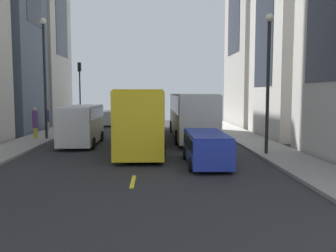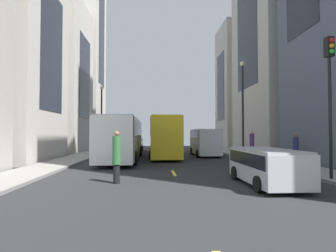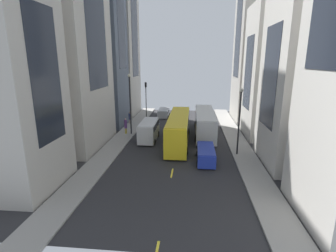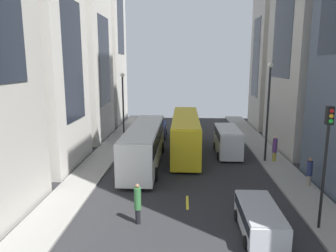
% 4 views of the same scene
% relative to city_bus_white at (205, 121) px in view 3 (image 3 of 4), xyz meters
% --- Properties ---
extents(ground_plane, '(42.04, 42.04, 0.00)m').
position_rel_city_bus_white_xyz_m(ground_plane, '(3.60, 3.04, -2.01)').
color(ground_plane, '#28282B').
extents(sidewalk_west, '(2.61, 44.00, 0.15)m').
position_rel_city_bus_white_xyz_m(sidewalk_west, '(-4.11, 3.04, -1.93)').
color(sidewalk_west, gray).
rests_on(sidewalk_west, ground).
extents(sidewalk_east, '(2.61, 44.00, 0.15)m').
position_rel_city_bus_white_xyz_m(sidewalk_east, '(11.32, 3.04, -1.93)').
color(sidewalk_east, gray).
rests_on(sidewalk_east, ground).
extents(lane_stripe_0, '(0.16, 2.00, 0.01)m').
position_rel_city_bus_white_xyz_m(lane_stripe_0, '(3.60, -17.96, -2.00)').
color(lane_stripe_0, yellow).
rests_on(lane_stripe_0, ground).
extents(lane_stripe_1, '(0.16, 2.00, 0.01)m').
position_rel_city_bus_white_xyz_m(lane_stripe_1, '(3.60, -7.46, -2.00)').
color(lane_stripe_1, yellow).
rests_on(lane_stripe_1, ground).
extents(lane_stripe_2, '(0.16, 2.00, 0.01)m').
position_rel_city_bus_white_xyz_m(lane_stripe_2, '(3.60, 3.04, -2.00)').
color(lane_stripe_2, yellow).
rests_on(lane_stripe_2, ground).
extents(lane_stripe_3, '(0.16, 2.00, 0.01)m').
position_rel_city_bus_white_xyz_m(lane_stripe_3, '(3.60, 13.54, -2.00)').
color(lane_stripe_3, yellow).
rests_on(lane_stripe_3, ground).
extents(building_west_0, '(8.56, 9.72, 33.65)m').
position_rel_city_bus_white_xyz_m(building_west_0, '(-9.85, -10.96, 14.82)').
color(building_west_0, '#B7B2A8').
rests_on(building_west_0, ground).
extents(building_west_1, '(7.48, 8.12, 17.50)m').
position_rel_city_bus_white_xyz_m(building_west_1, '(-9.32, -0.42, 6.74)').
color(building_west_1, beige).
rests_on(building_west_1, ground).
extents(building_west_2, '(7.83, 8.47, 17.63)m').
position_rel_city_bus_white_xyz_m(building_west_2, '(-9.49, 9.82, 6.81)').
color(building_west_2, beige).
rests_on(building_west_2, ground).
extents(building_east_0, '(9.45, 8.79, 32.98)m').
position_rel_city_bus_white_xyz_m(building_east_0, '(17.50, -13.33, 14.48)').
color(building_east_0, '#B7B2A8').
rests_on(building_east_0, ground).
extents(building_east_2, '(7.25, 10.75, 31.89)m').
position_rel_city_bus_white_xyz_m(building_east_2, '(16.42, 6.28, 13.93)').
color(building_east_2, '#B7B2A8').
rests_on(building_east_2, ground).
extents(city_bus_white, '(2.81, 12.15, 3.35)m').
position_rel_city_bus_white_xyz_m(city_bus_white, '(0.00, 0.00, 0.00)').
color(city_bus_white, silver).
rests_on(city_bus_white, ground).
extents(streetcar_yellow, '(2.70, 13.27, 3.59)m').
position_rel_city_bus_white_xyz_m(streetcar_yellow, '(3.53, 4.14, 0.12)').
color(streetcar_yellow, yellow).
rests_on(streetcar_yellow, ground).
extents(delivery_van_white, '(2.25, 5.79, 2.58)m').
position_rel_city_bus_white_xyz_m(delivery_van_white, '(7.53, 3.47, -0.49)').
color(delivery_van_white, white).
rests_on(delivery_van_white, ground).
extents(car_blue_0, '(1.95, 4.75, 1.54)m').
position_rel_city_bus_white_xyz_m(car_blue_0, '(0.29, 10.33, -1.10)').
color(car_blue_0, '#2338AD').
rests_on(car_blue_0, ground).
extents(car_silver_1, '(2.01, 4.37, 1.51)m').
position_rel_city_bus_white_xyz_m(car_silver_1, '(7.22, -11.00, -1.12)').
color(car_silver_1, '#B7BABF').
rests_on(car_silver_1, ground).
extents(pedestrian_waiting_curb, '(0.40, 0.40, 2.24)m').
position_rel_city_bus_white_xyz_m(pedestrian_waiting_curb, '(11.30, 1.13, -0.69)').
color(pedestrian_waiting_curb, gold).
rests_on(pedestrian_waiting_curb, ground).
extents(pedestrian_crossing_near, '(0.38, 0.38, 2.03)m').
position_rel_city_bus_white_xyz_m(pedestrian_crossing_near, '(12.12, -4.57, -0.79)').
color(pedestrian_crossing_near, gray).
rests_on(pedestrian_crossing_near, ground).
extents(pedestrian_crossing_mid, '(0.38, 0.38, 2.28)m').
position_rel_city_bus_white_xyz_m(pedestrian_crossing_mid, '(0.89, -10.24, -0.81)').
color(pedestrian_crossing_mid, black).
rests_on(pedestrian_crossing_mid, ground).
extents(traffic_light_near_corner, '(0.32, 0.44, 6.38)m').
position_rel_city_bus_white_xyz_m(traffic_light_near_corner, '(10.42, -10.50, 2.54)').
color(traffic_light_near_corner, black).
rests_on(traffic_light_near_corner, ground).
extents(streetlamp_near, '(0.44, 0.44, 7.42)m').
position_rel_city_bus_white_xyz_m(streetlamp_near, '(-3.31, 8.12, 2.65)').
color(streetlamp_near, black).
rests_on(streetlamp_near, ground).
extents(streetlamp_far, '(0.44, 0.44, 8.51)m').
position_rel_city_bus_white_xyz_m(streetlamp_far, '(10.52, 1.16, 3.23)').
color(streetlamp_far, black).
rests_on(streetlamp_far, ground).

